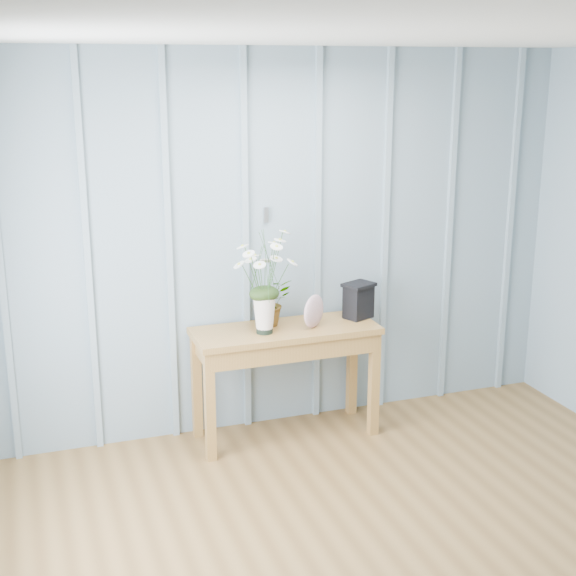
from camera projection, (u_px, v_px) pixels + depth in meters
name	position (u px, v px, depth m)	size (l,w,h in m)	color
room_shell	(370.00, 150.00, 3.86)	(4.00, 4.50, 2.50)	#7F95A4
sideboard	(285.00, 345.00, 5.19)	(1.20, 0.45, 0.75)	olive
daisy_vase	(264.00, 269.00, 4.95)	(0.47, 0.36, 0.66)	black
spider_plant	(269.00, 302.00, 5.18)	(0.28, 0.24, 0.31)	#1B3212
felt_disc_vessel	(314.00, 311.00, 5.14)	(0.22, 0.06, 0.22)	#94516D
carved_box	(358.00, 300.00, 5.33)	(0.24, 0.22, 0.24)	black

